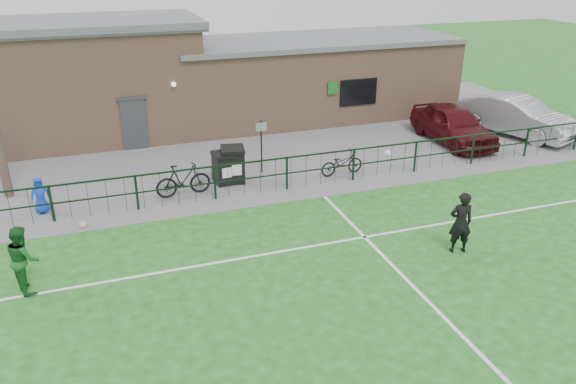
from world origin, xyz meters
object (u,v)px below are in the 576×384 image
object	(u,v)px
wheelie_bin_right	(233,165)
sign_post	(261,147)
car_silver	(516,116)
ball_ground	(83,225)
wheelie_bin_left	(224,169)
bicycle_d	(183,180)
outfield_player	(23,259)
bicycle_e	(342,163)
spectator_child	(40,195)
car_maroon	(453,124)

from	to	relation	value
wheelie_bin_right	sign_post	xyz separation A→B (m)	(1.19, 0.44, 0.42)
car_silver	ball_ground	bearing A→B (deg)	168.86
wheelie_bin_left	ball_ground	bearing A→B (deg)	-162.48
wheelie_bin_left	wheelie_bin_right	distance (m)	0.34
bicycle_d	outfield_player	xyz separation A→B (m)	(-4.53, -4.34, 0.28)
bicycle_e	ball_ground	xyz separation A→B (m)	(-9.01, -1.36, -0.34)
spectator_child	outfield_player	distance (m)	4.47
ball_ground	spectator_child	bearing A→B (deg)	128.54
wheelie_bin_right	sign_post	bearing A→B (deg)	30.14
car_silver	bicycle_e	distance (m)	9.37
wheelie_bin_right	sign_post	size ratio (longest dim) A/B	0.58
bicycle_e	ball_ground	size ratio (longest dim) A/B	7.18
sign_post	ball_ground	distance (m)	6.85
car_maroon	bicycle_e	xyz separation A→B (m)	(-5.97, -1.88, -0.35)
sign_post	car_maroon	bearing A→B (deg)	4.81
car_silver	bicycle_e	xyz separation A→B (m)	(-9.18, -1.84, -0.40)
wheelie_bin_left	wheelie_bin_right	world-z (taller)	wheelie_bin_right
wheelie_bin_right	outfield_player	xyz separation A→B (m)	(-6.41, -5.04, 0.25)
bicycle_e	ball_ground	distance (m)	9.12
wheelie_bin_right	bicycle_d	size ratio (longest dim) A/B	0.63
sign_post	car_maroon	xyz separation A→B (m)	(8.67, 0.73, -0.21)
sign_post	spectator_child	xyz separation A→B (m)	(-7.49, -1.02, -0.41)
car_maroon	wheelie_bin_left	bearing A→B (deg)	-172.33
car_maroon	spectator_child	xyz separation A→B (m)	(-16.16, -1.75, -0.20)
bicycle_d	wheelie_bin_left	bearing A→B (deg)	-72.32
wheelie_bin_left	bicycle_e	distance (m)	4.27
bicycle_d	outfield_player	distance (m)	6.28
bicycle_e	outfield_player	bearing A→B (deg)	108.21
bicycle_d	spectator_child	size ratio (longest dim) A/B	1.57
wheelie_bin_right	ball_ground	distance (m)	5.55
car_silver	spectator_child	bearing A→B (deg)	163.94
wheelie_bin_left	bicycle_d	world-z (taller)	bicycle_d
spectator_child	bicycle_d	bearing A→B (deg)	-7.02
wheelie_bin_right	bicycle_e	world-z (taller)	wheelie_bin_right
bicycle_e	spectator_child	size ratio (longest dim) A/B	1.41
sign_post	bicycle_e	xyz separation A→B (m)	(2.70, -1.15, -0.56)
wheelie_bin_right	outfield_player	distance (m)	8.16
wheelie_bin_left	car_silver	distance (m)	13.46
bicycle_e	bicycle_d	bearing A→B (deg)	85.31
sign_post	spectator_child	bearing A→B (deg)	-172.21
outfield_player	ball_ground	bearing A→B (deg)	-41.95
bicycle_d	ball_ground	size ratio (longest dim) A/B	8.00
outfield_player	wheelie_bin_right	bearing A→B (deg)	-70.34
car_maroon	ball_ground	size ratio (longest dim) A/B	19.90
wheelie_bin_right	car_maroon	world-z (taller)	car_maroon
sign_post	car_silver	size ratio (longest dim) A/B	0.39
wheelie_bin_right	outfield_player	world-z (taller)	outfield_player
bicycle_d	bicycle_e	bearing A→B (deg)	-94.84
sign_post	bicycle_e	distance (m)	2.99
wheelie_bin_left	ball_ground	xyz separation A→B (m)	(-4.79, -2.01, -0.42)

